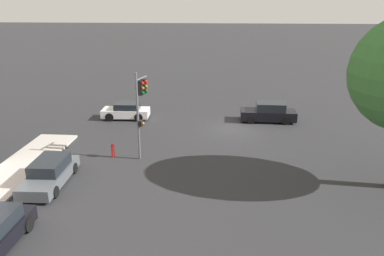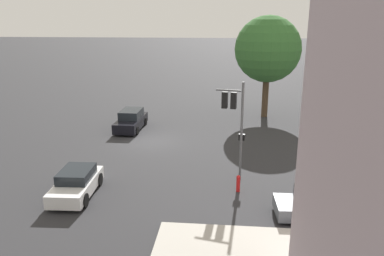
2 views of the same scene
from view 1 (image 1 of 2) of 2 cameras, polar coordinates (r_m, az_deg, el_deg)
ground_plane at (r=29.56m, az=6.29°, el=-0.15°), size 300.00×300.00×0.00m
traffic_signal at (r=23.28m, az=-7.80°, el=4.41°), size 0.57×1.69×5.55m
crossing_car_0 at (r=31.72m, az=11.60°, el=2.30°), size 4.55×1.96×1.60m
crossing_car_1 at (r=32.33m, az=-9.99°, el=2.56°), size 4.00×1.98×1.37m
parked_car_0 at (r=21.94m, az=-20.86°, el=-6.40°), size 2.01×4.72×1.39m
fire_hydrant at (r=24.50m, az=-11.98°, el=-3.29°), size 0.22×0.22×0.92m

